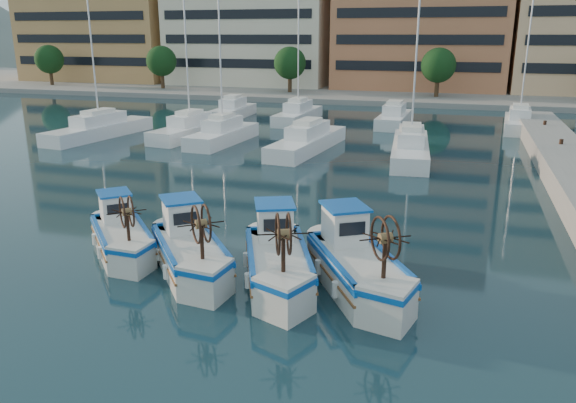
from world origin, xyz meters
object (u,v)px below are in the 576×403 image
at_px(fishing_boat_b, 189,248).
at_px(fishing_boat_c, 278,257).
at_px(fishing_boat_a, 121,234).
at_px(fishing_boat_d, 356,263).

bearing_deg(fishing_boat_b, fishing_boat_c, -37.58).
distance_m(fishing_boat_a, fishing_boat_c, 6.25).
bearing_deg(fishing_boat_c, fishing_boat_d, -17.21).
bearing_deg(fishing_boat_c, fishing_boat_a, 150.86).
height_order(fishing_boat_a, fishing_boat_b, fishing_boat_b).
xyz_separation_m(fishing_boat_a, fishing_boat_c, (6.21, -0.68, 0.09)).
bearing_deg(fishing_boat_d, fishing_boat_a, 145.82).
bearing_deg(fishing_boat_d, fishing_boat_b, 151.92).
relative_size(fishing_boat_b, fishing_boat_d, 0.92).
height_order(fishing_boat_b, fishing_boat_c, fishing_boat_c).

